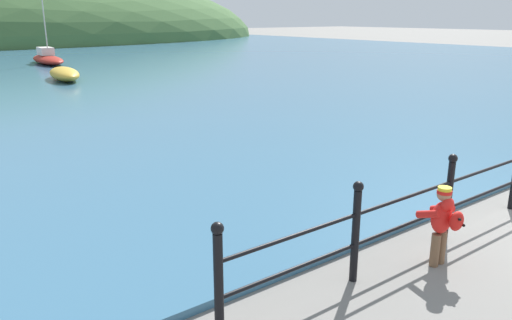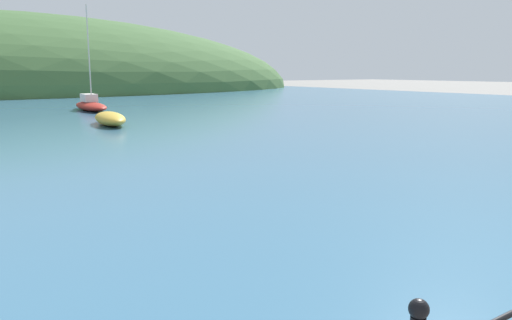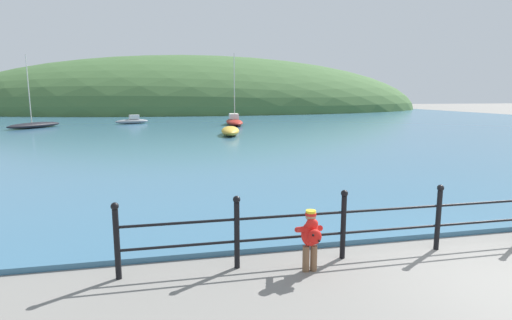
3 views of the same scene
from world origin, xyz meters
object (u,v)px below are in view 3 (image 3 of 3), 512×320
boat_far_right (230,131)px  boat_white_sailboat (34,125)px  boat_mid_harbor (234,121)px  boat_blue_hull (132,121)px  child_in_coat (311,235)px

boat_far_right → boat_white_sailboat: boat_white_sailboat is taller
boat_mid_harbor → boat_blue_hull: size_ratio=1.99×
boat_far_right → boat_mid_harbor: boat_mid_harbor is taller
boat_far_right → boat_blue_hull: bearing=120.9°
child_in_coat → boat_far_right: (1.85, 20.54, -0.22)m
boat_blue_hull → boat_mid_harbor: bearing=-20.9°
boat_mid_harbor → boat_blue_hull: boat_mid_harbor is taller
child_in_coat → boat_blue_hull: 33.14m
boat_far_right → boat_white_sailboat: size_ratio=0.66×
boat_white_sailboat → boat_far_right: bearing=-31.8°
boat_far_right → boat_white_sailboat: 17.16m
boat_far_right → boat_mid_harbor: 8.89m
child_in_coat → boat_blue_hull: (-5.41, 32.69, -0.24)m
child_in_coat → boat_blue_hull: child_in_coat is taller
boat_far_right → boat_blue_hull: 14.15m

